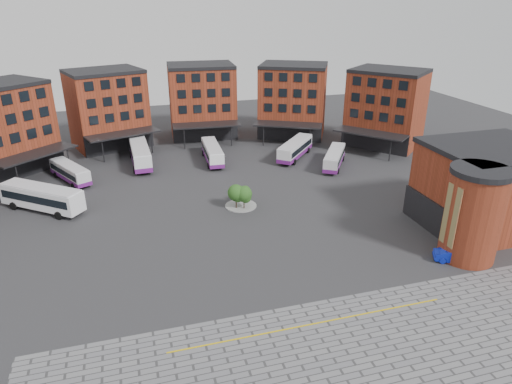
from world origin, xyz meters
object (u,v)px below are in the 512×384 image
object	(u,v)px
bus_b	(70,172)
bus_e	(295,149)
bus_f	(334,158)
tree_island	(241,195)
bus_c	(140,154)
blue_car	(455,256)
bus_d	(212,152)
bus_a	(42,196)

from	to	relation	value
bus_b	bus_e	world-z (taller)	bus_e
bus_e	bus_f	size ratio (longest dim) A/B	1.03
tree_island	bus_b	distance (m)	29.08
tree_island	bus_c	xyz separation A→B (m)	(-12.35, 22.08, -0.12)
tree_island	bus_e	xyz separation A→B (m)	(14.73, 18.01, -0.30)
bus_b	bus_f	distance (m)	43.35
bus_e	blue_car	world-z (taller)	bus_e
bus_c	bus_d	bearing A→B (deg)	-10.47
tree_island	bus_b	xyz separation A→B (m)	(-23.45, 17.20, -0.50)
bus_f	blue_car	xyz separation A→B (m)	(-0.33, -31.86, -0.82)
bus_b	blue_car	xyz separation A→B (m)	(42.68, -37.25, -0.78)
bus_b	bus_c	distance (m)	12.13
bus_c	blue_car	size ratio (longest dim) A/B	2.77
bus_e	blue_car	size ratio (longest dim) A/B	2.25
bus_a	bus_d	world-z (taller)	bus_a
tree_island	bus_f	xyz separation A→B (m)	(19.56, 11.81, -0.46)
bus_b	bus_c	xyz separation A→B (m)	(11.10, 4.89, 0.38)
bus_a	bus_d	xyz separation A→B (m)	(26.16, 13.43, -0.42)
bus_f	bus_e	bearing A→B (deg)	161.17
bus_a	bus_f	size ratio (longest dim) A/B	1.17
tree_island	bus_a	xyz separation A→B (m)	(-26.19, 6.80, 0.06)
tree_island	bus_c	distance (m)	25.30
bus_a	bus_d	size ratio (longest dim) A/B	1.05
bus_a	blue_car	bearing A→B (deg)	-82.45
bus_e	blue_car	bearing A→B (deg)	-41.97
bus_f	blue_car	bearing A→B (deg)	-57.34
tree_island	bus_a	world-z (taller)	tree_island
bus_a	bus_b	distance (m)	10.76
bus_d	bus_e	xyz separation A→B (m)	(14.76, -2.22, 0.06)
blue_car	bus_f	bearing A→B (deg)	26.95
bus_e	bus_f	xyz separation A→B (m)	(4.83, -6.20, -0.16)
tree_island	bus_c	size ratio (longest dim) A/B	0.35
bus_c	bus_d	world-z (taller)	bus_c
bus_d	bus_e	world-z (taller)	bus_e
bus_a	blue_car	xyz separation A→B (m)	(45.42, -26.85, -1.34)
blue_car	bus_b	bearing A→B (deg)	76.43
bus_a	bus_e	world-z (taller)	bus_a
blue_car	bus_d	bearing A→B (deg)	53.10
tree_island	bus_e	bearing A→B (deg)	50.72
bus_f	blue_car	size ratio (longest dim) A/B	2.18
bus_b	bus_f	world-z (taller)	bus_f
bus_d	blue_car	distance (m)	44.66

